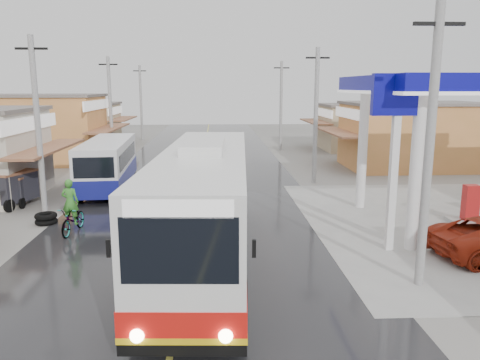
{
  "coord_description": "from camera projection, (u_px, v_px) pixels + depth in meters",
  "views": [
    {
      "loc": [
        1.05,
        -12.67,
        5.77
      ],
      "look_at": [
        2.0,
        5.62,
        2.1
      ],
      "focal_mm": 35.0,
      "sensor_mm": 36.0,
      "label": 1
    }
  ],
  "objects": [
    {
      "name": "ground",
      "position": [
        181.0,
        290.0,
        13.48
      ],
      "size": [
        120.0,
        120.0,
        0.0
      ],
      "primitive_type": "plane",
      "color": "slate",
      "rests_on": "ground"
    },
    {
      "name": "road",
      "position": [
        199.0,
        184.0,
        28.17
      ],
      "size": [
        12.0,
        90.0,
        0.02
      ],
      "primitive_type": "cube",
      "color": "black",
      "rests_on": "ground"
    },
    {
      "name": "centre_line",
      "position": [
        199.0,
        184.0,
        28.17
      ],
      "size": [
        0.15,
        90.0,
        0.01
      ],
      "primitive_type": "cube",
      "color": "#D8CC4C",
      "rests_on": "road"
    },
    {
      "name": "shopfronts_left",
      "position": [
        1.0,
        177.0,
        30.45
      ],
      "size": [
        11.0,
        44.0,
        5.2
      ],
      "primitive_type": null,
      "color": "tan",
      "rests_on": "ground"
    },
    {
      "name": "shopfronts_right",
      "position": [
        467.0,
        192.0,
        26.0
      ],
      "size": [
        11.0,
        44.0,
        4.8
      ],
      "primitive_type": null,
      "color": "#B9B3A2",
      "rests_on": "ground"
    },
    {
      "name": "utility_poles_left",
      "position": [
        86.0,
        182.0,
        28.79
      ],
      "size": [
        1.6,
        50.0,
        8.0
      ],
      "primitive_type": null,
      "color": "gray",
      "rests_on": "ground"
    },
    {
      "name": "utility_poles_right",
      "position": [
        314.0,
        183.0,
        28.53
      ],
      "size": [
        1.6,
        36.0,
        8.0
      ],
      "primitive_type": null,
      "color": "gray",
      "rests_on": "ground"
    },
    {
      "name": "coach_bus",
      "position": [
        205.0,
        204.0,
        15.56
      ],
      "size": [
        3.56,
        13.0,
        4.02
      ],
      "rotation": [
        0.0,
        0.0,
        -0.06
      ],
      "color": "silver",
      "rests_on": "road"
    },
    {
      "name": "second_bus",
      "position": [
        108.0,
        163.0,
        26.39
      ],
      "size": [
        2.78,
        8.49,
        2.78
      ],
      "rotation": [
        0.0,
        0.0,
        0.06
      ],
      "color": "silver",
      "rests_on": "road"
    },
    {
      "name": "cyclist",
      "position": [
        73.0,
        215.0,
        18.57
      ],
      "size": [
        0.94,
        2.15,
        2.25
      ],
      "rotation": [
        0.0,
        0.0,
        -0.11
      ],
      "color": "black",
      "rests_on": "ground"
    },
    {
      "name": "tricycle_near",
      "position": [
        18.0,
        188.0,
        23.09
      ],
      "size": [
        1.41,
        2.04,
        1.5
      ],
      "rotation": [
        0.0,
        0.0,
        -0.07
      ],
      "color": "#26262D",
      "rests_on": "ground"
    },
    {
      "name": "tricycle_far",
      "position": [
        12.0,
        187.0,
        22.67
      ],
      "size": [
        2.16,
        2.66,
        1.75
      ],
      "rotation": [
        0.0,
        0.0,
        -0.37
      ],
      "color": "#26262D",
      "rests_on": "ground"
    },
    {
      "name": "tyre_stack",
      "position": [
        46.0,
        219.0,
        19.93
      ],
      "size": [
        0.93,
        0.93,
        0.48
      ],
      "color": "black",
      "rests_on": "ground"
    }
  ]
}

